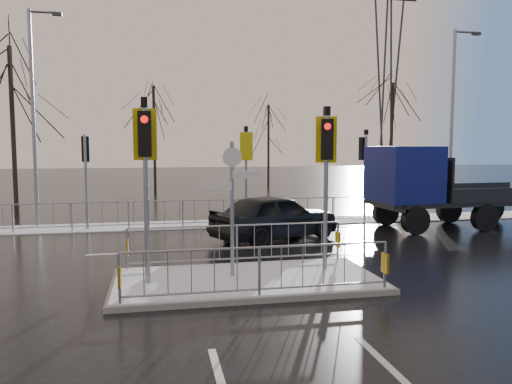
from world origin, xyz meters
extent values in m
plane|color=black|center=(0.00, 0.00, 0.00)|extent=(120.00, 120.00, 0.00)
cube|color=white|center=(0.00, 8.60, 0.02)|extent=(30.00, 2.00, 0.04)
cube|color=silver|center=(0.00, 3.80, 0.00)|extent=(8.00, 0.15, 0.01)
cube|color=slate|center=(0.00, 0.00, 0.06)|extent=(6.00, 3.00, 0.12)
cube|color=white|center=(0.00, 0.00, 0.14)|extent=(5.85, 2.85, 0.03)
cube|color=gold|center=(-2.70, -1.38, 0.67)|extent=(0.05, 0.28, 0.42)
cube|color=gold|center=(2.70, -1.38, 0.67)|extent=(0.05, 0.28, 0.42)
cube|color=gold|center=(-2.70, 1.38, 0.67)|extent=(0.05, 0.28, 0.42)
cube|color=gold|center=(2.70, 1.38, 0.67)|extent=(0.05, 0.28, 0.42)
cylinder|color=gray|center=(-2.20, 0.00, 2.02)|extent=(0.11, 0.11, 3.80)
cube|color=black|center=(-2.20, -0.18, 3.37)|extent=(0.28, 0.22, 0.95)
cylinder|color=red|center=(-2.20, -0.29, 3.67)|extent=(0.16, 0.04, 0.16)
cube|color=#D2C40C|center=(-2.20, 0.07, 3.37)|extent=(0.50, 0.03, 1.10)
cube|color=black|center=(-2.20, 0.00, 4.04)|extent=(0.14, 0.14, 0.22)
cylinder|color=gray|center=(2.00, 0.40, 1.97)|extent=(0.11, 0.11, 3.70)
cube|color=black|center=(1.95, 0.23, 3.27)|extent=(0.33, 0.28, 0.95)
cylinder|color=red|center=(1.93, 0.12, 3.57)|extent=(0.16, 0.08, 0.16)
cube|color=#D2C40C|center=(2.02, 0.47, 3.27)|extent=(0.49, 0.16, 1.10)
cube|color=black|center=(2.00, 0.40, 3.94)|extent=(0.14, 0.14, 0.22)
cylinder|color=gray|center=(-0.30, 0.20, 1.67)|extent=(0.09, 0.09, 3.10)
cube|color=silver|center=(0.05, 0.20, 2.47)|extent=(0.70, 0.14, 0.18)
cube|color=silver|center=(-0.62, 0.20, 2.22)|extent=(0.62, 0.15, 0.18)
cylinder|color=silver|center=(-0.30, 0.17, 2.87)|extent=(0.44, 0.03, 0.44)
cylinder|color=gray|center=(-4.50, 8.30, 1.79)|extent=(0.11, 0.11, 3.50)
cube|color=black|center=(-4.50, 8.48, 2.99)|extent=(0.28, 0.22, 0.95)
cylinder|color=red|center=(-4.50, 8.59, 3.29)|extent=(0.16, 0.04, 0.16)
cylinder|color=gray|center=(1.50, 8.30, 1.84)|extent=(0.11, 0.11, 3.60)
cube|color=black|center=(1.50, 8.48, 3.09)|extent=(0.28, 0.22, 0.95)
cylinder|color=red|center=(1.50, 8.59, 3.39)|extent=(0.16, 0.04, 0.16)
cube|color=#D2C40C|center=(1.50, 8.23, 3.09)|extent=(0.50, 0.03, 1.10)
cube|color=black|center=(1.50, 8.30, 3.76)|extent=(0.14, 0.14, 0.22)
cylinder|color=gray|center=(6.50, 8.30, 1.79)|extent=(0.11, 0.11, 3.50)
cube|color=black|center=(6.45, 8.47, 2.99)|extent=(0.33, 0.28, 0.95)
cylinder|color=red|center=(6.43, 8.58, 3.29)|extent=(0.16, 0.08, 0.16)
cube|color=black|center=(6.50, 8.30, 3.66)|extent=(0.14, 0.14, 0.22)
imported|color=black|center=(1.90, 5.08, 0.77)|extent=(4.88, 3.52, 1.54)
cylinder|color=black|center=(6.92, 4.93, 0.51)|extent=(1.02, 0.35, 1.01)
cylinder|color=black|center=(6.83, 7.05, 0.51)|extent=(1.02, 0.35, 1.01)
cylinder|color=black|center=(9.75, 5.05, 0.51)|extent=(1.02, 0.35, 1.01)
cylinder|color=black|center=(9.66, 7.17, 0.51)|extent=(1.02, 0.35, 1.01)
cylinder|color=black|center=(11.68, 7.25, 0.51)|extent=(1.02, 0.35, 1.01)
cube|color=black|center=(9.30, 6.09, 0.99)|extent=(6.76, 2.60, 0.16)
cube|color=navy|center=(6.98, 5.99, 2.08)|extent=(2.12, 2.51, 2.02)
cube|color=black|center=(7.96, 6.04, 2.49)|extent=(0.13, 2.02, 1.11)
cube|color=#2D3033|center=(6.37, 5.97, 0.96)|extent=(0.22, 2.33, 0.35)
cube|color=black|center=(10.41, 6.14, 1.13)|extent=(4.54, 2.61, 0.12)
cube|color=black|center=(8.24, 6.05, 1.94)|extent=(0.18, 2.43, 1.52)
cylinder|color=black|center=(-8.00, 12.50, 3.68)|extent=(0.20, 0.20, 7.36)
cylinder|color=black|center=(-2.00, 22.00, 3.45)|extent=(0.19, 0.19, 6.90)
cylinder|color=black|center=(6.00, 24.00, 2.99)|extent=(0.16, 0.16, 5.98)
cylinder|color=black|center=(14.00, 21.00, 3.68)|extent=(0.20, 0.20, 7.36)
cylinder|color=gray|center=(10.50, 8.50, 4.00)|extent=(0.14, 0.14, 8.00)
cylinder|color=gray|center=(11.00, 8.50, 7.90)|extent=(1.00, 0.10, 0.10)
cube|color=#2D3033|center=(11.50, 8.50, 7.85)|extent=(0.35, 0.18, 0.12)
cylinder|color=gray|center=(-6.50, 9.50, 4.10)|extent=(0.14, 0.14, 8.20)
cylinder|color=gray|center=(-6.00, 9.50, 8.10)|extent=(1.00, 0.10, 0.10)
cube|color=#2D3033|center=(-5.50, 9.50, 8.05)|extent=(0.35, 0.18, 0.12)
cylinder|color=#2D3033|center=(18.60, 30.60, 10.00)|extent=(1.18, 1.18, 19.97)
cylinder|color=#2D3033|center=(17.40, 30.60, 10.00)|extent=(1.18, 1.18, 19.97)
cylinder|color=#2D3033|center=(18.60, 29.40, 10.00)|extent=(1.18, 1.18, 19.97)
cylinder|color=#2D3033|center=(17.40, 29.40, 10.00)|extent=(1.18, 1.18, 19.97)
camera|label=1|loc=(-2.01, -10.91, 3.15)|focal=35.00mm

